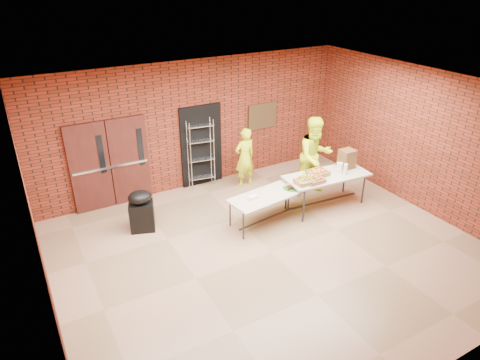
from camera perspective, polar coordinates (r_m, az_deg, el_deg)
name	(u,v)px	position (r m, az deg, el deg)	size (l,w,h in m)	color
room	(275,180)	(7.83, 4.63, -0.01)	(8.08, 7.08, 3.28)	olive
double_doors	(110,164)	(10.21, -16.90, 2.04)	(1.78, 0.12, 2.10)	#451B13
dark_doorway	(201,146)	(10.87, -5.17, 4.58)	(1.10, 0.06, 2.10)	black
bronze_plaque	(262,116)	(11.50, 3.01, 8.52)	(0.85, 0.04, 0.70)	#3E2D18
wire_rack	(201,154)	(10.78, -5.22, 3.48)	(0.65, 0.22, 1.78)	silver
table_left	(268,197)	(9.22, 3.73, -2.28)	(1.82, 0.95, 0.71)	#C0AC92
table_right	(327,177)	(10.05, 11.49, 0.33)	(2.04, 0.97, 0.81)	#C0AC92
basket_bananas	(305,181)	(9.50, 8.62, -0.18)	(0.41, 0.32, 0.13)	#A67C42
basket_oranges	(318,173)	(9.93, 10.33, 0.95)	(0.45, 0.35, 0.14)	#A67C42
basket_apples	(315,180)	(9.59, 9.92, -0.02)	(0.40, 0.31, 0.13)	#A67C42
muffin_tray	(292,186)	(9.49, 6.90, -0.85)	(0.37, 0.37, 0.09)	#1A5416
napkin_box	(253,197)	(9.00, 1.70, -2.33)	(0.19, 0.13, 0.06)	white
coffee_dispenser	(347,159)	(10.40, 14.09, 2.76)	(0.34, 0.31, 0.45)	brown
cup_stack_front	(340,168)	(10.10, 13.25, 1.56)	(0.09, 0.09, 0.26)	white
cup_stack_mid	(346,169)	(10.07, 13.89, 1.39)	(0.09, 0.09, 0.26)	white
cup_stack_back	(338,167)	(10.15, 12.97, 1.64)	(0.08, 0.08, 0.25)	white
covered_grill	(141,210)	(9.33, -13.01, -3.97)	(0.61, 0.56, 0.92)	black
volunteer_woman	(245,158)	(10.81, 0.64, 3.01)	(0.57, 0.37, 1.56)	#DAF01A
volunteer_man	(315,156)	(10.54, 9.92, 3.14)	(0.95, 0.74, 1.96)	#DAF01A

